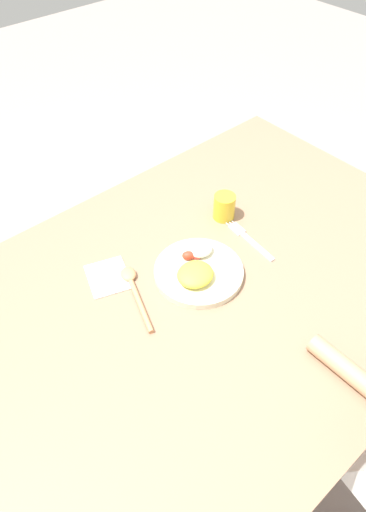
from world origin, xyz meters
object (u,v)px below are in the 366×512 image
at_px(fork, 247,238).
at_px(spoon, 134,288).
at_px(plate, 198,270).
at_px(drinking_cup, 224,207).

height_order(fork, spoon, spoon).
bearing_deg(plate, drinking_cup, 29.62).
distance_m(fork, spoon, 0.35).
xyz_separation_m(fork, spoon, (-0.35, 0.06, 0.00)).
relative_size(plate, spoon, 1.10).
height_order(plate, fork, plate).
xyz_separation_m(plate, spoon, (-0.15, 0.07, -0.01)).
distance_m(plate, spoon, 0.17).
relative_size(plate, fork, 1.07).
relative_size(plate, drinking_cup, 3.02).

